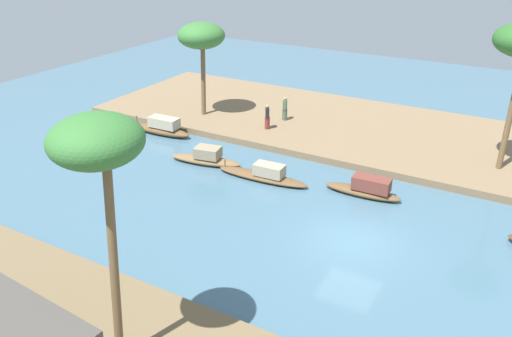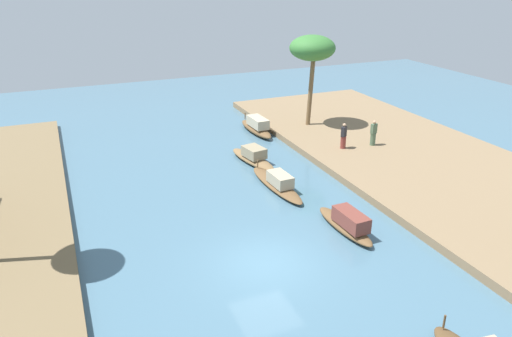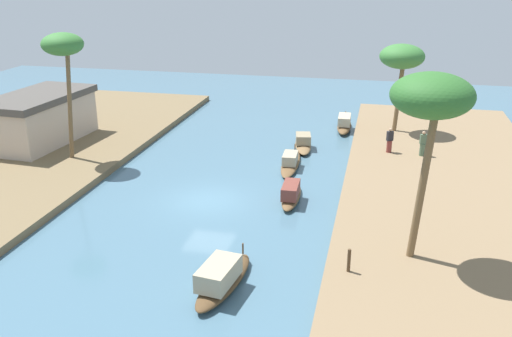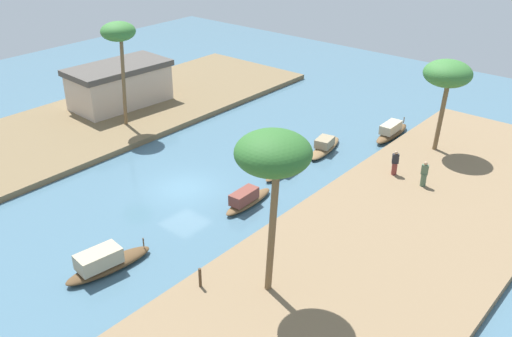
{
  "view_description": "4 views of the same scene",
  "coord_description": "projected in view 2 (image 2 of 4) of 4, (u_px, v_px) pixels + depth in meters",
  "views": [
    {
      "loc": [
        -5.67,
        18.49,
        12.41
      ],
      "look_at": [
        6.17,
        -2.38,
        1.14
      ],
      "focal_mm": 36.36,
      "sensor_mm": 36.0,
      "label": 1
    },
    {
      "loc": [
        -15.02,
        6.75,
        11.01
      ],
      "look_at": [
        7.0,
        -2.52,
        1.03
      ],
      "focal_mm": 34.14,
      "sensor_mm": 36.0,
      "label": 2
    },
    {
      "loc": [
        -26.45,
        -8.67,
        12.03
      ],
      "look_at": [
        3.12,
        -1.94,
        0.88
      ],
      "focal_mm": 39.37,
      "sensor_mm": 36.0,
      "label": 3
    },
    {
      "loc": [
        -21.01,
        -23.36,
        17.14
      ],
      "look_at": [
        4.0,
        -2.51,
        0.66
      ],
      "focal_mm": 40.33,
      "sensor_mm": 36.0,
      "label": 4
    }
  ],
  "objects": [
    {
      "name": "river_water",
      "position": [
        266.0,
        264.0,
        19.44
      ],
      "size": [
        70.66,
        70.66,
        0.0
      ],
      "primitive_type": "plane",
      "color": "#476B7F",
      "rests_on": "ground"
    },
    {
      "name": "riverbank_left",
      "position": [
        503.0,
        203.0,
        23.94
      ],
      "size": [
        45.05,
        11.7,
        0.42
      ],
      "primitive_type": "cube",
      "color": "#846B4C",
      "rests_on": "ground"
    },
    {
      "name": "sampan_with_red_awning",
      "position": [
        253.0,
        157.0,
        29.25
      ],
      "size": [
        4.39,
        1.81,
        1.03
      ],
      "rotation": [
        0.0,
        0.0,
        0.18
      ],
      "color": "brown",
      "rests_on": "river_water"
    },
    {
      "name": "sampan_downstream_large",
      "position": [
        347.0,
        223.0,
        21.63
      ],
      "size": [
        3.95,
        1.06,
        1.09
      ],
      "rotation": [
        0.0,
        0.0,
        0.04
      ],
      "color": "brown",
      "rests_on": "river_water"
    },
    {
      "name": "sampan_midstream",
      "position": [
        257.0,
        127.0,
        34.47
      ],
      "size": [
        4.47,
        1.17,
        1.19
      ],
      "rotation": [
        0.0,
        0.0,
        0.03
      ],
      "color": "brown",
      "rests_on": "river_water"
    },
    {
      "name": "sampan_with_tall_canopy",
      "position": [
        277.0,
        183.0,
        25.87
      ],
      "size": [
        5.28,
        1.29,
        0.97
      ],
      "rotation": [
        0.0,
        0.0,
        0.05
      ],
      "color": "brown",
      "rests_on": "river_water"
    },
    {
      "name": "person_on_near_bank",
      "position": [
        373.0,
        134.0,
        30.84
      ],
      "size": [
        0.42,
        0.45,
        1.62
      ],
      "rotation": [
        0.0,
        0.0,
        1.82
      ],
      "color": "#4C664C",
      "rests_on": "riverbank_left"
    },
    {
      "name": "person_by_mooring",
      "position": [
        344.0,
        137.0,
        30.29
      ],
      "size": [
        0.47,
        0.47,
        1.63
      ],
      "rotation": [
        0.0,
        0.0,
        5.3
      ],
      "color": "brown",
      "rests_on": "riverbank_left"
    },
    {
      "name": "palm_tree_left_far",
      "position": [
        312.0,
        49.0,
        33.15
      ],
      "size": [
        3.15,
        3.15,
        6.3
      ],
      "color": "brown",
      "rests_on": "riverbank_left"
    }
  ]
}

